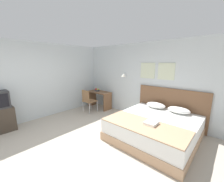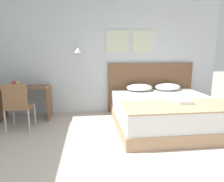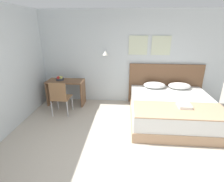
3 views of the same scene
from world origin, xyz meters
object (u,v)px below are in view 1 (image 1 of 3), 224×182
(folded_towel_near_foot, at_px, (151,123))
(tv_stand, at_px, (2,120))
(throw_blanket, at_px, (144,125))
(desk_chair, at_px, (88,99))
(headboard, at_px, (170,107))
(desk, at_px, (99,97))
(fruit_bowl, at_px, (97,90))
(pillow_right, at_px, (179,110))
(bed, at_px, (154,128))
(pillow_left, at_px, (156,105))

(folded_towel_near_foot, distance_m, tv_stand, 4.15)
(throw_blanket, relative_size, desk_chair, 2.11)
(headboard, xyz_separation_m, desk_chair, (-2.82, -1.03, -0.06))
(headboard, xyz_separation_m, desk, (-2.90, -0.33, -0.09))
(fruit_bowl, bearing_deg, folded_towel_near_foot, -20.52)
(desk_chair, bearing_deg, headboard, 20.07)
(folded_towel_near_foot, xyz_separation_m, desk, (-3.01, 1.17, -0.11))
(headboard, height_order, pillow_right, headboard)
(desk_chair, bearing_deg, pillow_right, 13.55)
(desk_chair, height_order, tv_stand, desk_chair)
(bed, height_order, fruit_bowl, fruit_bowl)
(pillow_right, bearing_deg, tv_stand, -137.94)
(pillow_left, xyz_separation_m, fruit_bowl, (-2.72, -0.05, 0.14))
(throw_blanket, xyz_separation_m, tv_stand, (-3.42, -2.01, -0.21))
(throw_blanket, distance_m, desk_chair, 2.89)
(folded_towel_near_foot, distance_m, desk_chair, 2.98)
(bed, xyz_separation_m, desk_chair, (-2.82, 0.03, 0.26))
(pillow_right, height_order, throw_blanket, pillow_right)
(folded_towel_near_foot, distance_m, fruit_bowl, 3.40)
(pillow_right, relative_size, fruit_bowl, 2.75)
(desk_chair, xyz_separation_m, fruit_bowl, (-0.24, 0.71, 0.25))
(headboard, bearing_deg, folded_towel_near_foot, -85.62)
(folded_towel_near_foot, bearing_deg, pillow_left, 110.29)
(fruit_bowl, bearing_deg, headboard, 5.96)
(throw_blanket, xyz_separation_m, folded_towel_near_foot, (0.12, 0.14, 0.04))
(pillow_left, height_order, pillow_right, same)
(desk, height_order, desk_chair, desk_chair)
(bed, bearing_deg, fruit_bowl, 166.46)
(pillow_left, xyz_separation_m, pillow_right, (0.69, 0.00, 0.00))
(desk, bearing_deg, pillow_right, 1.17)
(desk, relative_size, fruit_bowl, 4.74)
(bed, distance_m, desk_chair, 2.83)
(fruit_bowl, bearing_deg, throw_blanket, -23.53)
(desk, xyz_separation_m, tv_stand, (-0.52, -3.33, -0.15))
(headboard, bearing_deg, fruit_bowl, -174.04)
(throw_blanket, height_order, folded_towel_near_foot, folded_towel_near_foot)
(pillow_right, distance_m, folded_towel_near_foot, 1.26)
(fruit_bowl, distance_m, tv_stand, 3.39)
(bed, bearing_deg, pillow_right, 66.48)
(throw_blanket, height_order, fruit_bowl, fruit_bowl)
(pillow_right, xyz_separation_m, desk_chair, (-3.16, -0.76, -0.11))
(headboard, distance_m, pillow_right, 0.44)
(pillow_left, relative_size, pillow_right, 1.00)
(throw_blanket, distance_m, folded_towel_near_foot, 0.19)
(pillow_right, bearing_deg, desk_chair, -166.45)
(desk, relative_size, tv_stand, 1.48)
(pillow_left, bearing_deg, tv_stand, -132.18)
(bed, bearing_deg, folded_towel_near_foot, -75.68)
(bed, distance_m, desk, 2.99)
(pillow_left, distance_m, tv_stand, 4.59)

